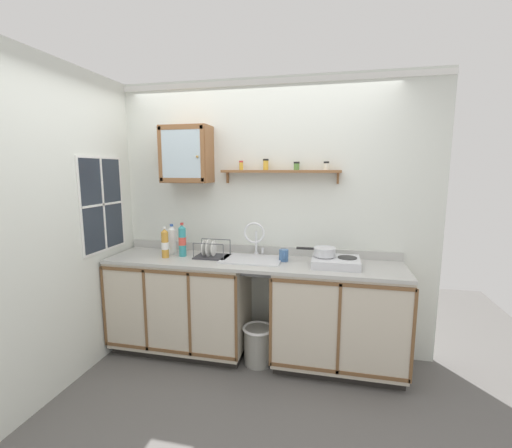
{
  "coord_description": "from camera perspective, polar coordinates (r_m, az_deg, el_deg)",
  "views": [
    {
      "loc": [
        0.71,
        -2.53,
        1.76
      ],
      "look_at": [
        0.02,
        0.53,
        1.26
      ],
      "focal_mm": 24.12,
      "sensor_mm": 36.0,
      "label": 1
    }
  ],
  "objects": [
    {
      "name": "trash_bin",
      "position": [
        3.32,
        0.36,
        -19.31
      ],
      "size": [
        0.29,
        0.29,
        0.35
      ],
      "color": "gray",
      "rests_on": "ground"
    },
    {
      "name": "countertop",
      "position": [
        3.14,
        -0.84,
        -6.36
      ],
      "size": [
        2.69,
        0.6,
        0.03
      ],
      "primitive_type": "cube",
      "color": "#B2B2AD",
      "rests_on": "lower_cabinet_run"
    },
    {
      "name": "floor",
      "position": [
        3.16,
        -2.71,
        -24.81
      ],
      "size": [
        5.73,
        5.73,
        0.0
      ],
      "primitive_type": "plane",
      "color": "#565451",
      "rests_on": "ground"
    },
    {
      "name": "back_wall",
      "position": [
        3.36,
        0.38,
        1.3
      ],
      "size": [
        3.33,
        0.07,
        2.6
      ],
      "color": "silver",
      "rests_on": "ground"
    },
    {
      "name": "side_wall_left",
      "position": [
        3.13,
        -29.6,
        -0.64
      ],
      "size": [
        0.05,
        3.5,
        2.6
      ],
      "primitive_type": "cube",
      "color": "silver",
      "rests_on": "ground"
    },
    {
      "name": "bottle_detergent_teal_1",
      "position": [
        3.33,
        -12.12,
        -2.71
      ],
      "size": [
        0.07,
        0.07,
        0.32
      ],
      "color": "teal",
      "rests_on": "countertop"
    },
    {
      "name": "dish_rack",
      "position": [
        3.27,
        -7.47,
        -4.76
      ],
      "size": [
        0.31,
        0.23,
        0.17
      ],
      "color": "#333338",
      "rests_on": "countertop"
    },
    {
      "name": "spice_shelf",
      "position": [
        3.19,
        4.09,
        8.83
      ],
      "size": [
        1.1,
        0.14,
        0.23
      ],
      "color": "brown"
    },
    {
      "name": "saucepan",
      "position": [
        3.04,
        11.22,
        -4.47
      ],
      "size": [
        0.34,
        0.19,
        0.08
      ],
      "color": "silver",
      "rests_on": "hot_plate_stove"
    },
    {
      "name": "backsplash",
      "position": [
        3.38,
        0.25,
        -4.25
      ],
      "size": [
        2.69,
        0.02,
        0.08
      ],
      "primitive_type": "cube",
      "color": "#B2B2AD",
      "rests_on": "countertop"
    },
    {
      "name": "bottle_opaque_white_0",
      "position": [
        3.45,
        -13.74,
        -2.58
      ],
      "size": [
        0.08,
        0.08,
        0.29
      ],
      "color": "white",
      "rests_on": "countertop"
    },
    {
      "name": "window",
      "position": [
        3.45,
        -24.16,
        2.99
      ],
      "size": [
        0.03,
        0.59,
        0.87
      ],
      "color": "#262D38"
    },
    {
      "name": "mug",
      "position": [
        3.12,
        4.62,
        -5.2
      ],
      "size": [
        0.08,
        0.13,
        0.11
      ],
      "color": "#3F6699",
      "rests_on": "countertop"
    },
    {
      "name": "wall_cabinet",
      "position": [
        3.39,
        -11.45,
        11.23
      ],
      "size": [
        0.47,
        0.28,
        0.53
      ],
      "color": "brown"
    },
    {
      "name": "sink",
      "position": [
        3.17,
        -0.73,
        -5.94
      ],
      "size": [
        0.55,
        0.41,
        0.44
      ],
      "color": "silver",
      "rests_on": "countertop"
    },
    {
      "name": "bottle_juice_amber_2",
      "position": [
        3.32,
        -14.86,
        -3.17
      ],
      "size": [
        0.07,
        0.07,
        0.29
      ],
      "color": "gold",
      "rests_on": "countertop"
    },
    {
      "name": "lower_cabinet_run_right",
      "position": [
        3.22,
        13.48,
        -15.04
      ],
      "size": [
        1.13,
        0.58,
        0.91
      ],
      "color": "black",
      "rests_on": "ground"
    },
    {
      "name": "hot_plate_stove",
      "position": [
        3.03,
        13.07,
        -6.14
      ],
      "size": [
        0.4,
        0.33,
        0.08
      ],
      "color": "silver",
      "rests_on": "countertop"
    },
    {
      "name": "lower_cabinet_run",
      "position": [
        3.51,
        -12.33,
        -12.9
      ],
      "size": [
        1.3,
        0.58,
        0.91
      ],
      "color": "black",
      "rests_on": "ground"
    }
  ]
}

